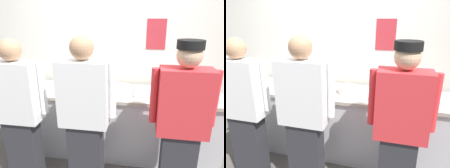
% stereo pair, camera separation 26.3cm
% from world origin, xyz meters
% --- Properties ---
extents(ground_plane, '(9.00, 9.00, 0.00)m').
position_xyz_m(ground_plane, '(0.00, 0.00, 0.00)').
color(ground_plane, '#514C47').
extents(wall_back, '(4.52, 0.11, 2.62)m').
position_xyz_m(wall_back, '(0.00, 0.82, 1.31)').
color(wall_back, silver).
rests_on(wall_back, ground).
extents(prep_counter, '(2.88, 0.67, 0.90)m').
position_xyz_m(prep_counter, '(0.00, 0.36, 0.45)').
color(prep_counter, silver).
rests_on(prep_counter, ground).
extents(chef_near_left, '(0.60, 0.24, 1.64)m').
position_xyz_m(chef_near_left, '(-0.82, -0.36, 0.87)').
color(chef_near_left, '#2D2D33').
rests_on(chef_near_left, ground).
extents(chef_center, '(0.61, 0.24, 1.68)m').
position_xyz_m(chef_center, '(-0.11, -0.37, 0.89)').
color(chef_center, '#2D2D33').
rests_on(chef_center, ground).
extents(chef_far_right, '(0.60, 0.24, 1.65)m').
position_xyz_m(chef_far_right, '(0.82, -0.35, 0.88)').
color(chef_far_right, '#2D2D33').
rests_on(chef_far_right, ground).
extents(plate_stack_front, '(0.25, 0.25, 0.10)m').
position_xyz_m(plate_stack_front, '(0.19, 0.32, 0.95)').
color(plate_stack_front, white).
rests_on(plate_stack_front, prep_counter).
extents(mixing_bowl_steel, '(0.36, 0.36, 0.12)m').
position_xyz_m(mixing_bowl_steel, '(-0.52, 0.43, 0.95)').
color(mixing_bowl_steel, '#B7BABF').
rests_on(mixing_bowl_steel, prep_counter).
extents(sheet_tray, '(0.54, 0.37, 0.02)m').
position_xyz_m(sheet_tray, '(0.59, 0.36, 0.91)').
color(sheet_tray, '#B7BABF').
rests_on(sheet_tray, prep_counter).
extents(squeeze_bottle_primary, '(0.06, 0.06, 0.19)m').
position_xyz_m(squeeze_bottle_primary, '(0.99, 0.25, 0.99)').
color(squeeze_bottle_primary, red).
rests_on(squeeze_bottle_primary, prep_counter).
extents(ramekin_orange_sauce, '(0.09, 0.09, 0.04)m').
position_xyz_m(ramekin_orange_sauce, '(-0.25, 0.29, 0.92)').
color(ramekin_orange_sauce, white).
rests_on(ramekin_orange_sauce, prep_counter).
extents(ramekin_red_sauce, '(0.08, 0.08, 0.05)m').
position_xyz_m(ramekin_red_sauce, '(1.09, 0.54, 0.92)').
color(ramekin_red_sauce, white).
rests_on(ramekin_red_sauce, prep_counter).
extents(ramekin_green_sauce, '(0.09, 0.09, 0.05)m').
position_xyz_m(ramekin_green_sauce, '(-0.87, 0.39, 0.92)').
color(ramekin_green_sauce, white).
rests_on(ramekin_green_sauce, prep_counter).
extents(ramekin_yellow_sauce, '(0.09, 0.09, 0.04)m').
position_xyz_m(ramekin_yellow_sauce, '(-0.19, 0.48, 0.92)').
color(ramekin_yellow_sauce, white).
rests_on(ramekin_yellow_sauce, prep_counter).
extents(deli_cup, '(0.09, 0.09, 0.08)m').
position_xyz_m(deli_cup, '(1.25, 0.33, 0.94)').
color(deli_cup, white).
rests_on(deli_cup, prep_counter).
extents(chefs_knife, '(0.27, 0.03, 0.02)m').
position_xyz_m(chefs_knife, '(-1.19, 0.41, 0.90)').
color(chefs_knife, '#B7BABF').
rests_on(chefs_knife, prep_counter).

